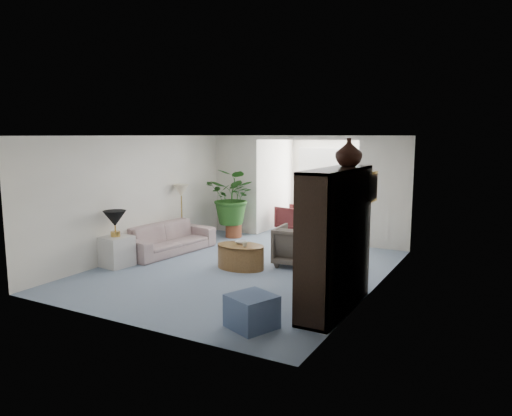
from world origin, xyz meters
The scene contains 26 objects.
floor centered at (0.00, 0.00, 0.00)m, with size 6.00×6.00×0.00m, color #8AA1B7.
sunroom_floor centered at (0.00, 4.10, 0.00)m, with size 2.60×2.60×0.00m, color #8AA1B7.
back_pier_left centered at (-1.90, 3.00, 1.25)m, with size 1.20×0.12×2.50m, color white.
back_pier_right centered at (1.90, 3.00, 1.25)m, with size 1.20×0.12×2.50m, color white.
back_header centered at (0.00, 3.00, 2.45)m, with size 2.60×0.12×0.10m, color white.
window_pane centered at (0.00, 5.18, 1.40)m, with size 2.20×0.02×1.50m, color white.
window_blinds centered at (0.00, 5.15, 1.40)m, with size 2.20×0.02×1.50m, color white.
framed_picture centered at (2.46, -0.10, 1.70)m, with size 0.04×0.50×0.40m, color #BAAB95.
sofa centered at (-2.05, 0.44, 0.31)m, with size 2.14×0.84×0.62m, color #BDB0A0.
end_table centered at (-2.25, -0.91, 0.29)m, with size 0.53×0.53×0.58m, color silver.
table_lamp centered at (-2.25, -0.91, 0.93)m, with size 0.44×0.44×0.30m, color black.
floor_lamp centered at (-2.31, 1.24, 1.25)m, with size 0.36×0.36×0.28m, color #FAEDC7.
coffee_table centered at (-0.07, 0.12, 0.23)m, with size 0.95×0.95×0.45m, color olive.
coffee_bowl centered at (-0.12, 0.22, 0.48)m, with size 0.21×0.21×0.05m, color silver.
coffee_cup centered at (0.08, 0.02, 0.50)m, with size 0.10×0.10×0.10m, color beige.
wingback_chair centered at (0.81, 0.83, 0.39)m, with size 0.82×0.85×0.77m, color #695E52.
side_table_dark centered at (1.51, 1.13, 0.28)m, with size 0.46×0.37×0.56m, color black.
entertainment_cabinet centered at (2.23, -1.10, 1.03)m, with size 0.49×1.85×2.05m, color black.
cabinet_urn centered at (2.23, -0.60, 2.26)m, with size 0.40×0.40×0.42m, color black.
ottoman centered at (1.51, -2.28, 0.22)m, with size 0.55×0.55×0.44m, color slate.
plant_pot centered at (-1.66, 2.47, 0.16)m, with size 0.40×0.40×0.32m, color brown.
house_plant centered at (-1.66, 2.47, 1.01)m, with size 1.24×1.08×1.38m, color #2A5E20.
sunroom_chair_blue centered at (0.73, 4.02, 0.39)m, with size 0.83×0.85×0.78m, color slate.
sunroom_chair_maroon centered at (-0.77, 4.02, 0.33)m, with size 0.70×0.72×0.66m, color #5A1E23.
sunroom_table centered at (-0.02, 4.77, 0.27)m, with size 0.45×0.35×0.55m, color olive.
shelf_clutter centered at (2.18, -1.36, 0.94)m, with size 0.30×0.90×1.06m.
Camera 1 is at (4.48, -7.57, 2.52)m, focal length 33.87 mm.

